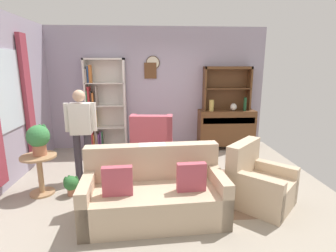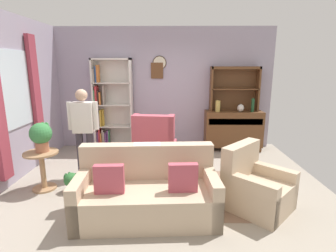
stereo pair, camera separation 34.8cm
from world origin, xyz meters
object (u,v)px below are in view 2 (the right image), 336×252
at_px(vase_tall, 218,106).
at_px(person_reading, 84,127).
at_px(sideboard_hutch, 235,83).
at_px(wingback_chair, 155,147).
at_px(couch_floral, 147,193).
at_px(armchair_floral, 256,188).
at_px(potted_plant_large, 41,135).
at_px(bottle_wine, 253,105).
at_px(potted_plant_small, 71,181).
at_px(sideboard, 233,128).
at_px(plant_stand, 42,166).
at_px(vase_round, 241,108).
at_px(bookshelf, 110,107).

height_order(vase_tall, person_reading, person_reading).
bearing_deg(sideboard_hutch, wingback_chair, -147.15).
height_order(couch_floral, armchair_floral, couch_floral).
bearing_deg(potted_plant_large, person_reading, 42.15).
distance_m(couch_floral, person_reading, 1.81).
relative_size(armchair_floral, wingback_chair, 1.03).
bearing_deg(bottle_wine, armchair_floral, -104.69).
xyz_separation_m(wingback_chair, person_reading, (-1.19, -0.56, 0.52)).
height_order(vase_tall, potted_plant_small, vase_tall).
bearing_deg(couch_floral, bottle_wine, 51.78).
xyz_separation_m(sideboard, couch_floral, (-1.75, -2.81, -0.20)).
distance_m(vase_tall, plant_stand, 3.74).
height_order(armchair_floral, potted_plant_small, armchair_floral).
bearing_deg(bottle_wine, plant_stand, -152.75).
bearing_deg(armchair_floral, couch_floral, -172.12).
relative_size(vase_tall, bottle_wine, 0.83).
xyz_separation_m(sideboard, vase_tall, (-0.39, -0.08, 0.54)).
bearing_deg(couch_floral, vase_round, 55.54).
xyz_separation_m(vase_tall, armchair_floral, (0.12, -2.52, -0.76)).
bearing_deg(bookshelf, plant_stand, -105.52).
distance_m(bottle_wine, person_reading, 3.66).
distance_m(bookshelf, sideboard_hutch, 2.93).
bearing_deg(bottle_wine, sideboard, 167.11).
height_order(bookshelf, vase_tall, bookshelf).
distance_m(sideboard, armchair_floral, 2.63).
distance_m(vase_round, potted_plant_small, 3.86).
bearing_deg(potted_plant_small, person_reading, 83.80).
bearing_deg(potted_plant_small, sideboard, 35.66).
relative_size(bookshelf, vase_round, 12.35).
bearing_deg(armchair_floral, potted_plant_small, 170.81).
height_order(sideboard_hutch, couch_floral, sideboard_hutch).
bearing_deg(bottle_wine, sideboard_hutch, 153.04).
xyz_separation_m(sideboard, person_reading, (-2.95, -1.58, 0.40)).
bearing_deg(bookshelf, armchair_floral, -45.89).
bearing_deg(person_reading, vase_round, 26.21).
distance_m(wingback_chair, person_reading, 1.42).
height_order(sideboard, plant_stand, sideboard).
xyz_separation_m(sideboard_hutch, armchair_floral, (-0.27, -2.71, -1.27)).
height_order(sideboard_hutch, plant_stand, sideboard_hutch).
relative_size(sideboard_hutch, armchair_floral, 1.02).
xyz_separation_m(sideboard_hutch, potted_plant_small, (-3.01, -2.27, -1.38)).
relative_size(sideboard_hutch, person_reading, 0.71).
relative_size(bottle_wine, potted_plant_small, 1.00).
relative_size(vase_round, person_reading, 0.11).
height_order(sideboard_hutch, armchair_floral, sideboard_hutch).
relative_size(plant_stand, person_reading, 0.40).
height_order(bookshelf, person_reading, bookshelf).
height_order(couch_floral, potted_plant_small, couch_floral).
height_order(potted_plant_large, person_reading, person_reading).
height_order(sideboard_hutch, potted_plant_large, sideboard_hutch).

